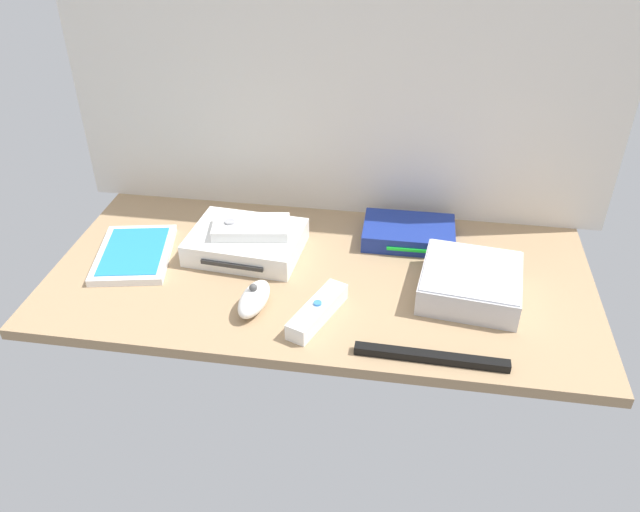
{
  "coord_description": "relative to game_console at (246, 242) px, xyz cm",
  "views": [
    {
      "loc": [
        14.87,
        -95.45,
        68.97
      ],
      "look_at": [
        0.0,
        0.0,
        4.0
      ],
      "focal_mm": 35.85,
      "sensor_mm": 36.0,
      "label": 1
    }
  ],
  "objects": [
    {
      "name": "remote_nunchuk",
      "position": [
        5.69,
        -17.02,
        -0.16
      ],
      "size": [
        5.74,
        10.51,
        5.1
      ],
      "rotation": [
        0.0,
        0.0,
        -0.14
      ],
      "color": "white",
      "rests_on": "ground_plane"
    },
    {
      "name": "back_wall",
      "position": [
        15.27,
        19.37,
        29.8
      ],
      "size": [
        110.0,
        1.2,
        64.0
      ],
      "primitive_type": "cube",
      "color": "silver",
      "rests_on": "ground"
    },
    {
      "name": "sensor_bar",
      "position": [
        35.9,
        -25.51,
        -1.5
      ],
      "size": [
        24.04,
        2.38,
        1.4
      ],
      "primitive_type": "cube",
      "rotation": [
        0.0,
        0.0,
        -0.02
      ],
      "color": "black",
      "rests_on": "ground_plane"
    },
    {
      "name": "ground_plane",
      "position": [
        15.27,
        -5.23,
        -3.2
      ],
      "size": [
        100.0,
        48.0,
        2.0
      ],
      "primitive_type": "cube",
      "color": "#9E7F5B",
      "rests_on": "ground"
    },
    {
      "name": "remote_wand",
      "position": [
        16.86,
        -18.03,
        -0.69
      ],
      "size": [
        8.77,
        15.09,
        3.4
      ],
      "rotation": [
        0.0,
        0.0,
        -0.37
      ],
      "color": "white",
      "rests_on": "ground_plane"
    },
    {
      "name": "game_case",
      "position": [
        -20.94,
        -5.27,
        -1.44
      ],
      "size": [
        17.12,
        21.33,
        1.56
      ],
      "rotation": [
        0.0,
        0.0,
        0.2
      ],
      "color": "white",
      "rests_on": "ground_plane"
    },
    {
      "name": "network_router",
      "position": [
        30.97,
        9.02,
        -0.5
      ],
      "size": [
        18.08,
        12.49,
        3.4
      ],
      "rotation": [
        0.0,
        0.0,
        0.01
      ],
      "color": "navy",
      "rests_on": "ground_plane"
    },
    {
      "name": "mini_computer",
      "position": [
        42.35,
        -7.29,
        0.44
      ],
      "size": [
        18.88,
        18.88,
        5.3
      ],
      "rotation": [
        0.0,
        0.0,
        -0.12
      ],
      "color": "silver",
      "rests_on": "ground_plane"
    },
    {
      "name": "remote_classic_pad",
      "position": [
        1.01,
        0.42,
        3.21
      ],
      "size": [
        15.44,
        10.08,
        2.4
      ],
      "rotation": [
        0.0,
        0.0,
        0.15
      ],
      "color": "white",
      "rests_on": "game_console"
    },
    {
      "name": "game_console",
      "position": [
        0.0,
        0.0,
        0.0
      ],
      "size": [
        22.25,
        17.81,
        4.4
      ],
      "rotation": [
        0.0,
        0.0,
        -0.08
      ],
      "color": "white",
      "rests_on": "ground_plane"
    }
  ]
}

